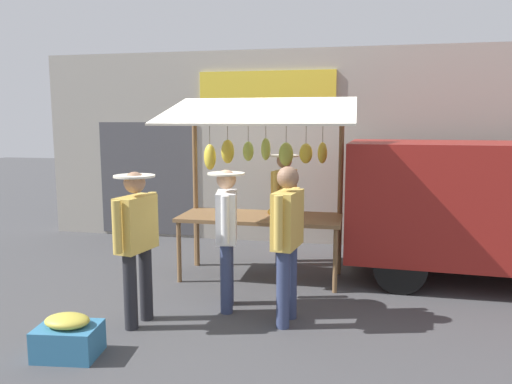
{
  "coord_description": "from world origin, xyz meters",
  "views": [
    {
      "loc": [
        -1.24,
        6.39,
        2.14
      ],
      "look_at": [
        0.0,
        0.3,
        1.25
      ],
      "focal_mm": 33.99,
      "sensor_mm": 36.0,
      "label": 1
    }
  ],
  "objects": [
    {
      "name": "produce_crate_near",
      "position": [
        1.3,
        2.6,
        0.18
      ],
      "size": [
        0.6,
        0.47,
        0.4
      ],
      "color": "teal",
      "rests_on": "ground"
    },
    {
      "name": "vendor_with_sunhat",
      "position": [
        -0.22,
        -0.75,
        1.01
      ],
      "size": [
        0.44,
        0.7,
        1.7
      ],
      "rotation": [
        0.0,
        0.0,
        1.34
      ],
      "color": "navy",
      "rests_on": "ground"
    },
    {
      "name": "street_backdrop",
      "position": [
        0.05,
        -2.2,
        1.7
      ],
      "size": [
        9.0,
        0.3,
        3.4
      ],
      "color": "#9E998E",
      "rests_on": "ground"
    },
    {
      "name": "ground_plane",
      "position": [
        0.0,
        0.0,
        0.0
      ],
      "size": [
        40.0,
        40.0,
        0.0
      ],
      "primitive_type": "plane",
      "color": "#424244"
    },
    {
      "name": "market_stall",
      "position": [
        0.01,
        -0.06,
        1.56
      ],
      "size": [
        2.5,
        1.46,
        2.5
      ],
      "color": "brown",
      "rests_on": "ground"
    },
    {
      "name": "shopper_in_grey_tee",
      "position": [
        0.98,
        1.79,
        0.97
      ],
      "size": [
        0.42,
        0.69,
        1.64
      ],
      "rotation": [
        0.0,
        0.0,
        -1.77
      ],
      "color": "#232328",
      "rests_on": "ground"
    },
    {
      "name": "shopper_with_ponytail",
      "position": [
        0.16,
        1.17,
        0.95
      ],
      "size": [
        0.42,
        0.68,
        1.62
      ],
      "rotation": [
        0.0,
        0.0,
        -1.36
      ],
      "color": "navy",
      "rests_on": "ground"
    },
    {
      "name": "parked_van",
      "position": [
        -3.23,
        -0.52,
        1.12
      ],
      "size": [
        4.5,
        2.1,
        1.88
      ],
      "rotation": [
        0.0,
        0.0,
        -0.06
      ],
      "color": "maroon",
      "rests_on": "ground"
    },
    {
      "name": "shopper_in_striped_shirt",
      "position": [
        -0.57,
        1.44,
        0.99
      ],
      "size": [
        0.3,
        0.71,
        1.69
      ],
      "rotation": [
        0.0,
        0.0,
        -1.73
      ],
      "color": "navy",
      "rests_on": "ground"
    }
  ]
}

